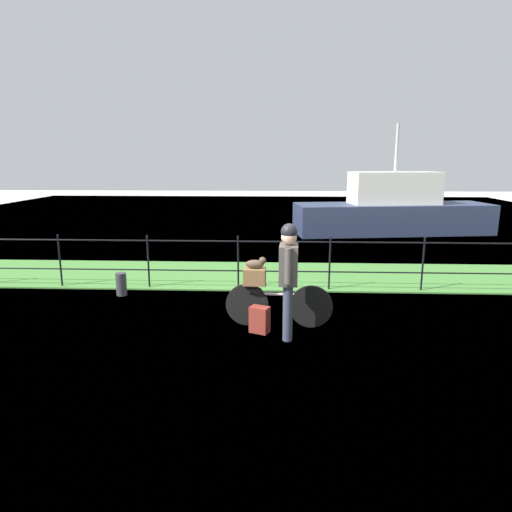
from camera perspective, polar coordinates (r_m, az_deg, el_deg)
The scene contains 11 objects.
ground_plane at distance 6.80m, azimuth -3.90°, elevation -9.78°, with size 60.00×60.00×0.00m, color beige.
grass_strip at distance 9.97m, azimuth -1.76°, elevation -2.44°, with size 27.00×2.40×0.03m, color #478438.
harbor_water at distance 16.23m, azimuth -0.07°, elevation 3.29°, with size 30.00×30.00×0.00m, color #60849E.
iron_fence at distance 8.80m, azimuth -2.30°, elevation -0.33°, with size 18.04×0.04×1.08m.
bicycle_main at distance 6.94m, azimuth 2.79°, elevation -6.20°, with size 1.66×0.18×0.67m.
wooden_crate at distance 6.84m, azimuth -0.17°, elevation -2.61°, with size 0.33×0.26×0.25m, color brown.
terrier_dog at distance 6.79m, azimuth 0.04°, elevation -0.95°, with size 0.32×0.15×0.18m.
cyclist_person at distance 6.32m, azimuth 4.17°, elevation -1.93°, with size 0.28×0.54×1.68m.
backpack_on_paving at distance 6.74m, azimuth 0.47°, elevation -8.13°, with size 0.28×0.18×0.40m, color maroon.
mooring_bollard at distance 8.88m, azimuth -16.84°, elevation -3.47°, with size 0.20×0.20×0.44m, color #38383D.
moored_boat_near at distance 16.28m, azimuth 17.06°, elevation 5.53°, with size 6.90×2.74×3.71m.
Camera 1 is at (0.74, -6.26, 2.56)m, focal length 31.29 mm.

